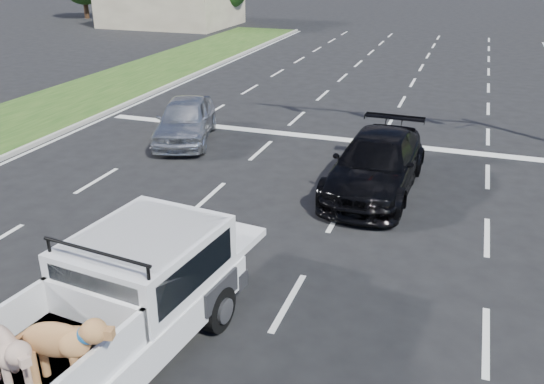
{
  "coord_description": "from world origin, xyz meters",
  "views": [
    {
      "loc": [
        4.45,
        -8.67,
        6.12
      ],
      "look_at": [
        0.73,
        2.0,
        1.3
      ],
      "focal_mm": 38.0,
      "sensor_mm": 36.0,
      "label": 1
    }
  ],
  "objects": [
    {
      "name": "pickup_truck",
      "position": [
        -0.28,
        -2.74,
        1.01
      ],
      "size": [
        2.7,
        5.94,
        2.15
      ],
      "rotation": [
        0.0,
        0.0,
        -0.11
      ],
      "color": "black",
      "rests_on": "ground"
    },
    {
      "name": "curb_left",
      "position": [
        -9.05,
        6.0,
        0.07
      ],
      "size": [
        0.15,
        60.0,
        0.14
      ],
      "primitive_type": "cube",
      "color": "#9C998F",
      "rests_on": "ground"
    },
    {
      "name": "silver_sedan",
      "position": [
        -4.53,
        8.18,
        0.74
      ],
      "size": [
        2.97,
        4.64,
        1.47
      ],
      "primitive_type": "imported",
      "rotation": [
        0.0,
        0.0,
        0.31
      ],
      "color": "silver",
      "rests_on": "ground"
    },
    {
      "name": "black_coupe",
      "position": [
        2.32,
        5.91,
        0.76
      ],
      "size": [
        2.32,
        5.31,
        1.52
      ],
      "primitive_type": "imported",
      "rotation": [
        0.0,
        0.0,
        -0.04
      ],
      "color": "black",
      "rests_on": "ground"
    },
    {
      "name": "road_markings",
      "position": [
        0.0,
        6.56,
        0.01
      ],
      "size": [
        17.75,
        60.0,
        0.01
      ],
      "color": "silver",
      "rests_on": "ground"
    },
    {
      "name": "ground",
      "position": [
        0.0,
        0.0,
        0.0
      ],
      "size": [
        160.0,
        160.0,
        0.0
      ],
      "primitive_type": "plane",
      "color": "black",
      "rests_on": "ground"
    }
  ]
}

